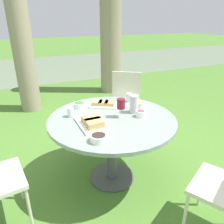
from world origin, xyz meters
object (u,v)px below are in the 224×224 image
Objects in this scene: dining_table at (112,127)px; wine_glass at (121,104)px; chair_near_left at (125,97)px; water_pitcher at (134,104)px.

wine_glass reaches higher than dining_table.
dining_table is 1.42× the size of chair_near_left.
wine_glass is (0.08, -0.02, 0.24)m from dining_table.
chair_near_left is at bearing 55.28° from dining_table.
water_pitcher is (-0.44, -0.99, 0.30)m from chair_near_left.
chair_near_left is (0.70, 1.01, -0.10)m from dining_table.
dining_table is 0.33m from water_pitcher.
chair_near_left is at bearing 59.22° from wine_glass.
chair_near_left is 4.65× the size of wine_glass.
water_pitcher is 0.19m from wine_glass.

